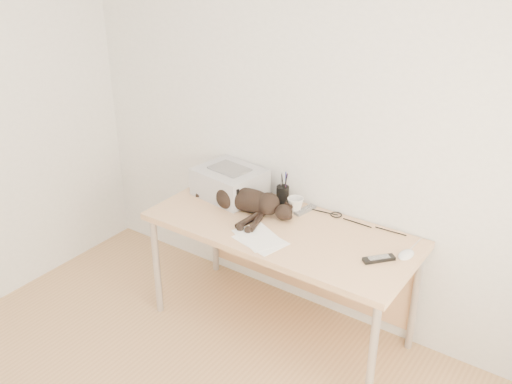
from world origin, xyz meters
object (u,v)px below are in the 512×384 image
Objects in this scene: mug at (295,205)px; mouse at (406,253)px; pen_cup at (283,194)px; cat at (246,201)px; desk at (288,240)px; printer at (230,182)px.

mug is 0.82× the size of mouse.
pen_cup reaches higher than mug.
mug reaches higher than mouse.
mouse is (0.75, -0.09, -0.03)m from mug.
cat is 3.39× the size of pen_cup.
mouse is (0.72, 0.03, 0.15)m from desk.
cat is 0.30m from mug.
pen_cup reaches higher than mouse.
printer is at bearing -174.84° from mug.
pen_cup is at bearing 154.60° from mug.
printer is 0.25m from cat.
desk is 0.31m from pen_cup.
cat is at bearing -29.48° from printer.
desk is at bearing 0.65° from cat.
mug is at bearing -25.40° from pen_cup.
cat is 7.04× the size of mug.
mug is at bearing 5.16° from printer.
pen_cup is (-0.16, 0.19, 0.19)m from desk.
desk is 13.18× the size of mouse.
mouse is at bearing 2.53° from desk.
mug is 0.76m from mouse.
cat reaches higher than mouse.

